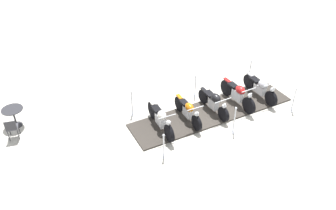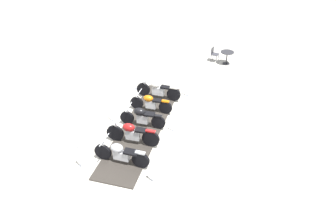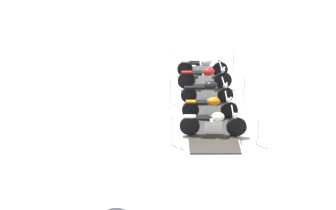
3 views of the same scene
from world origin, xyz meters
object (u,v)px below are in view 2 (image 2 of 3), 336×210
Objects in this scene: motorcycle_maroon at (132,133)px; motorcycle_chrome at (120,153)px; motorcycle_copper at (150,103)px; cafe_table at (227,55)px; motorcycle_cream at (158,90)px; stanchion_right_mid at (113,115)px; stanchion_left_front at (189,90)px; stanchion_left_rear at (153,175)px; motorcycle_black at (142,117)px; stanchion_right_rear at (80,160)px; stanchion_right_front at (136,83)px; cafe_chair_near_table at (214,53)px; stanchion_left_mid at (174,126)px.

motorcycle_maroon is 1.20m from motorcycle_chrome.
motorcycle_copper is 6.73m from cafe_table.
motorcycle_cream is 1.70× the size of stanchion_right_mid.
stanchion_left_front reaches higher than cafe_table.
motorcycle_maroon is at bearing -140.32° from stanchion_left_front.
stanchion_left_rear is (0.31, -2.26, -0.22)m from motorcycle_maroon.
stanchion_right_rear is at bearing 64.23° from motorcycle_black.
stanchion_right_front reaches higher than cafe_table.
motorcycle_black is (-0.63, -1.02, 0.04)m from motorcycle_copper.
stanchion_right_rear is at bearing 78.29° from motorcycle_cream.
stanchion_right_mid reaches higher than motorcycle_copper.
motorcycle_maroon is 1.97× the size of stanchion_left_rear.
motorcycle_maroon is at bearing -72.37° from stanchion_right_mid.
stanchion_right_front is at bearing -73.69° from motorcycle_chrome.
motorcycle_black is at bearing -87.94° from motorcycle_chrome.
cafe_chair_near_table is at bearing 55.30° from stanchion_left_rear.
motorcycle_copper is at bearing 9.82° from stanchion_right_mid.
stanchion_left_rear is 1.14× the size of cafe_chair_near_table.
stanchion_left_mid is at bearing 123.61° from motorcycle_cream.
stanchion_left_front is at bearing -127.88° from motorcycle_copper.
stanchion_right_front reaches higher than cafe_chair_near_table.
stanchion_right_front is at bearing -115.33° from cafe_chair_near_table.
motorcycle_maroon reaches higher than cafe_chair_near_table.
stanchion_left_rear reaches higher than cafe_table.
motorcycle_copper is 1.57× the size of stanchion_left_front.
stanchion_right_mid is (-1.80, -0.31, -0.14)m from motorcycle_copper.
motorcycle_chrome is at bearing -8.48° from stanchion_right_rear.
stanchion_right_rear is (-2.41, 1.46, 0.02)m from stanchion_left_rear.
stanchion_right_front is (0.37, 3.25, -0.17)m from motorcycle_black.
motorcycle_black is at bearing 90.92° from motorcycle_copper.
cafe_chair_near_table is (5.95, 8.59, 0.18)m from stanchion_left_rear.
stanchion_left_rear is (-0.93, -4.31, -0.16)m from motorcycle_copper.
stanchion_left_rear is at bearing -121.24° from stanchion_left_mid.
motorcycle_maroon is 1.80× the size of stanchion_right_rear.
stanchion_right_mid reaches higher than motorcycle_maroon.
motorcycle_cream is 1.91× the size of stanchion_right_front.
motorcycle_black is 1.77× the size of stanchion_left_mid.
motorcycle_maroon reaches higher than stanchion_right_rear.
stanchion_left_rear is 2.81m from stanchion_right_rear.
motorcycle_black is 3.31m from stanchion_left_rear.
stanchion_right_mid is (-0.87, 4.00, 0.02)m from stanchion_left_rear.
motorcycle_black is 7.83m from cafe_table.
motorcycle_maroon is at bearing 92.59° from motorcycle_cream.
motorcycle_black is 7.74m from cafe_chair_near_table.
stanchion_right_rear is at bearing -121.24° from stanchion_right_mid.
cafe_table is 0.91× the size of cafe_chair_near_table.
stanchion_right_front is (-2.41, 1.46, -0.02)m from stanchion_left_front.
cafe_chair_near_table is (6.26, 6.33, -0.03)m from motorcycle_maroon.
stanchion_right_rear reaches higher than motorcycle_chrome.
motorcycle_cream reaches higher than motorcycle_black.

